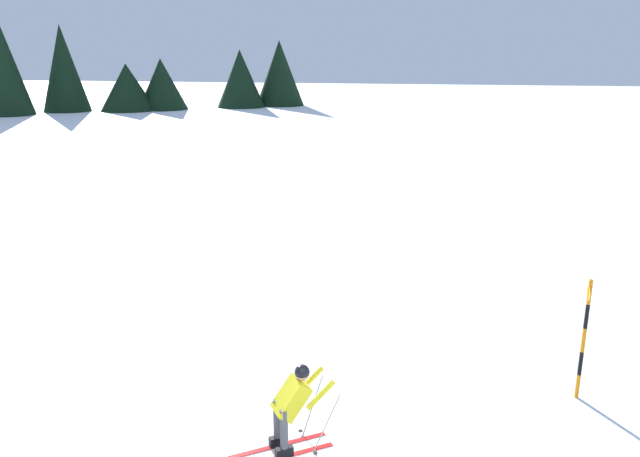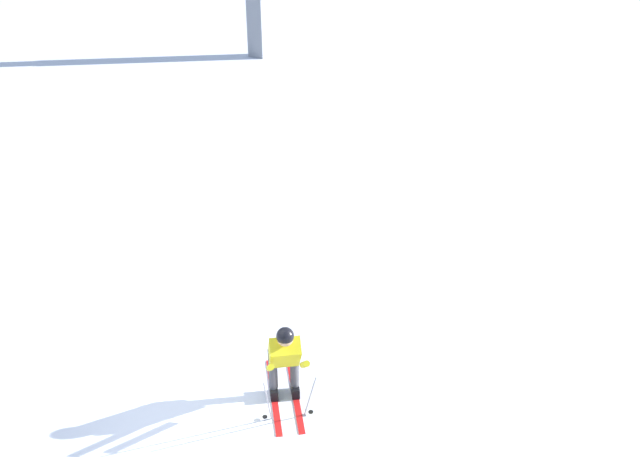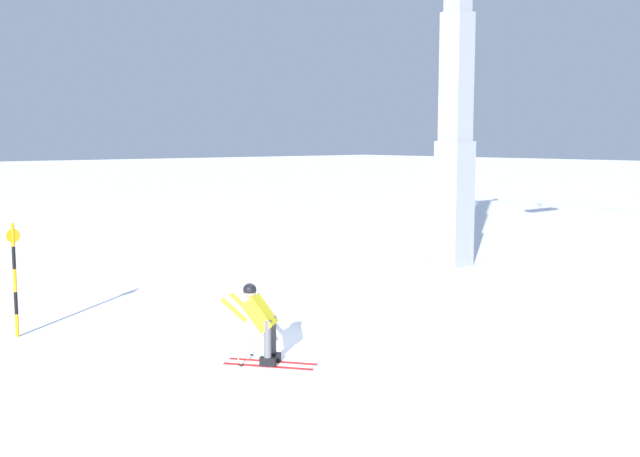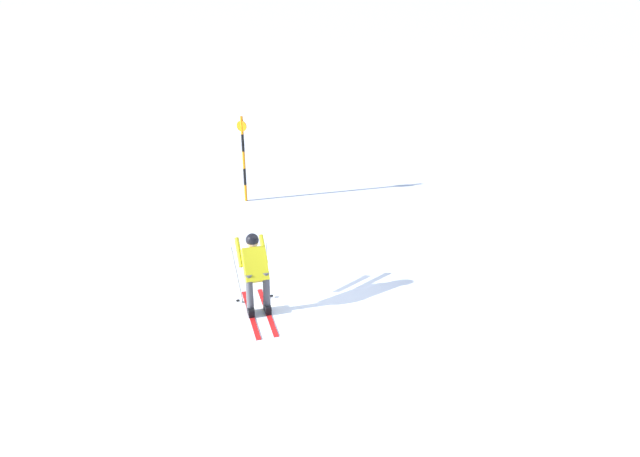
# 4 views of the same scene
# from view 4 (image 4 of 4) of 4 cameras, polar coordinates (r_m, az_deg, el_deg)

# --- Properties ---
(ground_plane) EXTENTS (260.00, 260.00, 0.00)m
(ground_plane) POSITION_cam_4_polar(r_m,az_deg,el_deg) (11.33, 1.80, -6.42)
(ground_plane) COLOR white
(skier_carving_main) EXTENTS (1.70, 1.43, 1.60)m
(skier_carving_main) POSITION_cam_4_polar(r_m,az_deg,el_deg) (10.52, -6.44, -3.93)
(skier_carving_main) COLOR red
(skier_carving_main) RESTS_ON ground_plane
(trail_marker_pole) EXTENTS (0.07, 0.28, 2.32)m
(trail_marker_pole) POSITION_cam_4_polar(r_m,az_deg,el_deg) (15.36, -7.58, 7.06)
(trail_marker_pole) COLOR orange
(trail_marker_pole) RESTS_ON ground_plane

